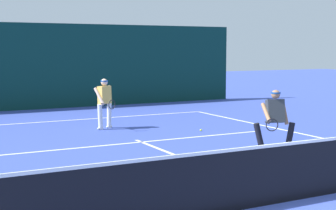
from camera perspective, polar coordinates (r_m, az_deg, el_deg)
name	(u,v)px	position (r m, az deg, el deg)	size (l,w,h in m)	color
ground_plane	(292,201)	(8.95, 13.68, -10.35)	(80.00, 80.00, 0.00)	#374BA8
court_line_baseline_far	(83,119)	(18.55, -9.43, -1.58)	(9.60, 0.10, 0.01)	white
court_line_service	(142,142)	(13.93, -2.97, -4.15)	(7.83, 0.10, 0.01)	white
court_line_centre	(195,163)	(11.46, 3.02, -6.46)	(0.10, 6.40, 0.01)	white
tennis_net	(293,171)	(8.81, 13.77, -7.14)	(10.52, 0.09, 1.06)	#1E4723
player_near	(275,120)	(12.33, 11.86, -1.62)	(1.10, 0.88, 1.57)	black
player_far	(105,101)	(16.17, -7.09, 0.40)	(0.67, 0.92, 1.59)	silver
tennis_ball	(201,130)	(15.75, 3.69, -2.81)	(0.07, 0.07, 0.07)	#D1E033
back_fence_windscreen	(54,66)	(22.06, -12.64, 4.26)	(17.36, 0.12, 3.58)	#0B2F2A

